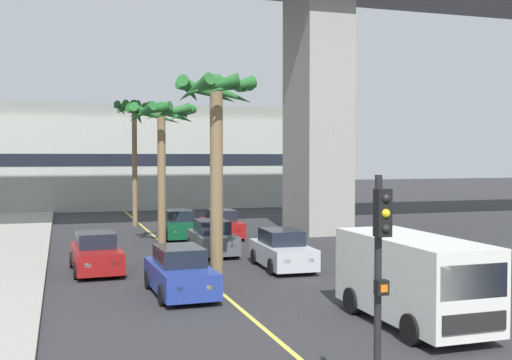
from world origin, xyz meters
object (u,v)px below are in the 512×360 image
car_queue_front (180,273)px  traffic_light_median_near (380,267)px  car_queue_second (282,251)px  palm_tree_far_median (161,127)px  delivery_van (412,277)px  palm_tree_near_median (217,118)px  palm_tree_mid_median (134,120)px  car_queue_sixth (179,225)px  car_queue_fourth (96,254)px  car_queue_third (212,239)px  car_queue_fifth (222,225)px

car_queue_front → traffic_light_median_near: bearing=-83.8°
car_queue_second → palm_tree_far_median: bearing=122.1°
delivery_van → palm_tree_near_median: bearing=117.5°
car_queue_front → palm_tree_far_median: size_ratio=0.58×
palm_tree_near_median → palm_tree_mid_median: bearing=92.1°
car_queue_front → car_queue_sixth: bearing=79.8°
car_queue_fourth → palm_tree_near_median: 7.40m
car_queue_sixth → palm_tree_mid_median: 9.35m
car_queue_third → palm_tree_far_median: 5.84m
car_queue_fourth → palm_tree_far_median: 7.80m
delivery_van → palm_tree_far_median: 16.54m
car_queue_fifth → traffic_light_median_near: 25.02m
palm_tree_mid_median → car_queue_third: bearing=-80.8°
traffic_light_median_near → palm_tree_near_median: bearing=88.2°
car_queue_third → palm_tree_mid_median: 14.41m
delivery_van → car_queue_fourth: bearing=126.0°
palm_tree_mid_median → palm_tree_far_median: 11.17m
car_queue_second → car_queue_fourth: size_ratio=1.00×
car_queue_front → palm_tree_far_median: bearing=84.7°
delivery_van → palm_tree_far_median: bearing=105.7°
car_queue_fifth → delivery_van: 19.09m
traffic_light_median_near → delivery_van: bearing=54.4°
car_queue_third → palm_tree_near_median: (-1.39, -6.58, 5.14)m
car_queue_front → car_queue_second: size_ratio=1.00×
car_queue_third → delivery_van: bearing=-80.6°
car_queue_second → car_queue_fifth: same height
car_queue_third → palm_tree_far_median: (-2.08, 1.76, 5.17)m
car_queue_front → traffic_light_median_near: 11.34m
car_queue_second → palm_tree_mid_median: palm_tree_mid_median is taller
car_queue_fourth → delivery_van: 12.96m
delivery_van → palm_tree_mid_median: 27.34m
car_queue_sixth → delivery_van: bearing=-82.1°
car_queue_fifth → palm_tree_near_median: size_ratio=0.56×
car_queue_fourth → palm_tree_near_median: size_ratio=0.56×
car_queue_fifth → palm_tree_near_median: 13.56m
car_queue_fourth → car_queue_fifth: 11.23m
car_queue_fifth → palm_tree_far_median: palm_tree_far_median is taller
car_queue_second → traffic_light_median_near: traffic_light_median_near is taller
delivery_van → palm_tree_near_median: 9.08m
car_queue_second → palm_tree_far_median: palm_tree_far_median is taller
car_queue_sixth → palm_tree_far_median: bearing=-110.8°
car_queue_fourth → palm_tree_mid_median: bearing=78.3°
car_queue_second → palm_tree_far_median: 8.98m
palm_tree_mid_median → car_queue_front: bearing=-92.5°
car_queue_fourth → palm_tree_mid_median: palm_tree_mid_median is taller
car_queue_fifth → traffic_light_median_near: bearing=-98.4°
car_queue_fourth → delivery_van: delivery_van is taller
car_queue_front → car_queue_third: (2.99, 8.03, 0.00)m
car_queue_fifth → palm_tree_far_median: size_ratio=0.58×
traffic_light_median_near → palm_tree_far_median: bearing=90.8°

